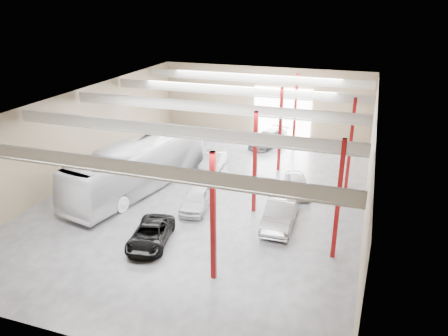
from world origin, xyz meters
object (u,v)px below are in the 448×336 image
Objects in this scene: black_sedan at (151,234)px; car_right_near at (280,213)px; car_right_far at (297,184)px; car_row_c at (268,138)px; car_row_a at (197,199)px; coach_bus at (138,166)px; car_row_b at (213,161)px.

black_sedan is 8.27m from car_right_near.
car_right_near is 1.25× the size of car_right_far.
car_row_c reaches higher than car_right_far.
black_sedan is 1.06× the size of car_row_a.
coach_bus reaches higher than car_row_c.
car_row_a is 0.83× the size of car_row_c.
black_sedan is at bearing -142.40° from car_right_far.
black_sedan is 20.21m from car_row_c.
car_right_near is (4.40, -15.33, 0.10)m from car_row_c.
car_right_near is 5.21m from car_right_far.
car_row_b is (-0.64, 12.57, 0.07)m from black_sedan.
car_row_b is at bearing 67.50° from coach_bus.
coach_bus is at bearing 112.36° from black_sedan.
car_right_far is at bearing 86.22° from car_right_near.
car_right_near is at bearing -11.01° from car_row_a.
car_row_b is at bearing 81.78° from black_sedan.
car_row_c reaches higher than black_sedan.
car_right_far is (7.61, -2.63, -0.00)m from car_row_b.
coach_bus is at bearing 178.31° from car_right_far.
coach_bus reaches higher than car_row_a.
coach_bus is 3.15× the size of car_row_a.
car_row_c is at bearing 73.56° from coach_bus.
car_right_near is at bearing -52.46° from car_row_b.
car_row_b is (-1.49, 7.37, -0.03)m from car_row_a.
car_row_c reaches higher than car_row_b.
car_row_a is at bearing -84.46° from car_row_b.
car_right_near is (7.42, -7.83, 0.14)m from car_row_b.
car_row_a is at bearing -5.43° from coach_bus.
black_sedan is at bearing -146.66° from car_right_near.
coach_bus reaches higher than car_row_b.
car_row_a is at bearing -77.28° from car_row_c.
car_right_near is at bearing 23.84° from black_sedan.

